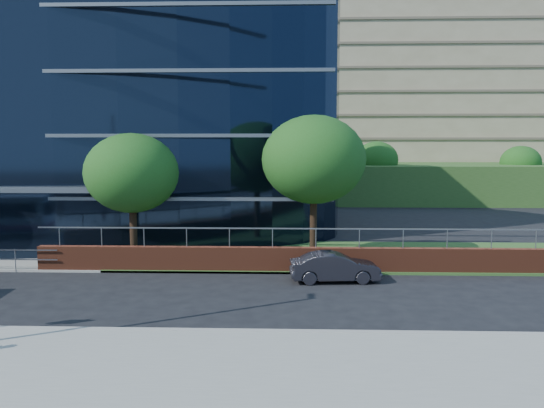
{
  "coord_description": "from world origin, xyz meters",
  "views": [
    {
      "loc": [
        14.79,
        -16.86,
        5.76
      ],
      "look_at": [
        13.95,
        8.0,
        3.14
      ],
      "focal_mm": 35.0,
      "sensor_mm": 36.0,
      "label": 1
    }
  ],
  "objects_px": {
    "tree_far_d": "(314,160)",
    "tree_dist_f": "(521,163)",
    "tree_dist_e": "(376,160)",
    "tree_far_c": "(132,173)",
    "parked_car": "(335,267)"
  },
  "relations": [
    {
      "from": "tree_far_d",
      "to": "tree_dist_f",
      "type": "bearing_deg",
      "value": 53.13
    },
    {
      "from": "tree_dist_e",
      "to": "tree_far_d",
      "type": "bearing_deg",
      "value": -104.93
    },
    {
      "from": "tree_far_c",
      "to": "tree_far_d",
      "type": "bearing_deg",
      "value": 6.34
    },
    {
      "from": "tree_dist_e",
      "to": "parked_car",
      "type": "relative_size",
      "value": 1.68
    },
    {
      "from": "tree_far_c",
      "to": "parked_car",
      "type": "bearing_deg",
      "value": -18.53
    },
    {
      "from": "tree_far_d",
      "to": "tree_dist_e",
      "type": "bearing_deg",
      "value": 75.07
    },
    {
      "from": "tree_far_d",
      "to": "tree_dist_e",
      "type": "relative_size",
      "value": 1.14
    },
    {
      "from": "tree_far_c",
      "to": "tree_dist_e",
      "type": "height_order",
      "value": "same"
    },
    {
      "from": "tree_far_c",
      "to": "tree_dist_e",
      "type": "bearing_deg",
      "value": 61.26
    },
    {
      "from": "tree_dist_e",
      "to": "tree_dist_f",
      "type": "distance_m",
      "value": 16.13
    },
    {
      "from": "tree_far_d",
      "to": "parked_car",
      "type": "xyz_separation_m",
      "value": [
        0.75,
        -4.27,
        -4.55
      ]
    },
    {
      "from": "tree_dist_e",
      "to": "parked_car",
      "type": "bearing_deg",
      "value": -101.94
    },
    {
      "from": "tree_far_d",
      "to": "tree_dist_f",
      "type": "xyz_separation_m",
      "value": [
        24.0,
        32.0,
        -0.98
      ]
    },
    {
      "from": "tree_dist_f",
      "to": "tree_far_c",
      "type": "bearing_deg",
      "value": -135.0
    },
    {
      "from": "tree_far_d",
      "to": "tree_dist_f",
      "type": "relative_size",
      "value": 1.23
    }
  ]
}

